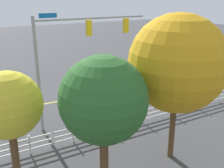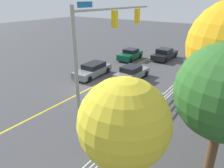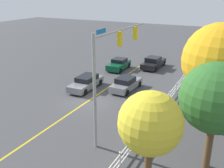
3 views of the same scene
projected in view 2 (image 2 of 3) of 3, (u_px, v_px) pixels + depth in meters
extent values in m
plane|color=#444447|center=(89.00, 89.00, 19.39)|extent=(120.00, 120.00, 0.00)
cube|color=gold|center=(114.00, 76.00, 22.43)|extent=(28.00, 0.16, 0.01)
cylinder|color=gray|center=(77.00, 80.00, 11.07)|extent=(0.20, 0.20, 7.46)
cylinder|color=gray|center=(118.00, 8.00, 12.76)|extent=(7.83, 0.12, 0.12)
cube|color=#0C59B2|center=(85.00, 5.00, 10.35)|extent=(1.10, 0.03, 0.28)
cube|color=gold|center=(115.00, 19.00, 12.72)|extent=(0.32, 0.28, 1.00)
sphere|color=red|center=(113.00, 13.00, 12.68)|extent=(0.17, 0.17, 0.17)
sphere|color=orange|center=(113.00, 19.00, 12.80)|extent=(0.17, 0.17, 0.17)
sphere|color=#148C19|center=(113.00, 24.00, 12.92)|extent=(0.17, 0.17, 0.17)
cube|color=gold|center=(137.00, 16.00, 14.90)|extent=(0.32, 0.28, 1.00)
sphere|color=red|center=(136.00, 11.00, 14.86)|extent=(0.17, 0.17, 0.17)
sphere|color=orange|center=(135.00, 16.00, 14.98)|extent=(0.17, 0.17, 0.17)
sphere|color=#148C19|center=(135.00, 21.00, 15.10)|extent=(0.17, 0.17, 0.17)
cube|color=#0C4C2D|center=(130.00, 55.00, 28.30)|extent=(4.11, 1.87, 0.73)
cube|color=black|center=(131.00, 51.00, 28.23)|extent=(1.77, 1.64, 0.48)
cylinder|color=black|center=(130.00, 61.00, 26.91)|extent=(0.64, 0.23, 0.64)
cylinder|color=black|center=(119.00, 59.00, 27.76)|extent=(0.64, 0.23, 0.64)
cylinder|color=black|center=(140.00, 56.00, 29.05)|extent=(0.64, 0.23, 0.64)
cylinder|color=black|center=(130.00, 54.00, 29.90)|extent=(0.64, 0.23, 0.64)
cube|color=black|center=(165.00, 55.00, 28.51)|extent=(4.85, 2.07, 0.69)
cube|color=black|center=(164.00, 51.00, 28.09)|extent=(2.01, 1.76, 0.60)
cylinder|color=black|center=(164.00, 54.00, 30.28)|extent=(0.65, 0.25, 0.64)
cylinder|color=black|center=(175.00, 55.00, 29.31)|extent=(0.65, 0.25, 0.64)
cylinder|color=black|center=(153.00, 58.00, 27.89)|extent=(0.65, 0.25, 0.64)
cylinder|color=black|center=(166.00, 61.00, 26.92)|extent=(0.65, 0.25, 0.64)
cube|color=slate|center=(93.00, 71.00, 22.33)|extent=(4.85, 1.94, 0.65)
cube|color=black|center=(94.00, 65.00, 22.30)|extent=(2.48, 1.67, 0.50)
cylinder|color=black|center=(89.00, 79.00, 20.74)|extent=(0.65, 0.24, 0.64)
cylinder|color=black|center=(77.00, 76.00, 21.55)|extent=(0.65, 0.24, 0.64)
cylinder|color=black|center=(107.00, 70.00, 23.28)|extent=(0.65, 0.24, 0.64)
cylinder|color=black|center=(96.00, 68.00, 24.09)|extent=(0.65, 0.24, 0.64)
cube|color=slate|center=(132.00, 74.00, 21.53)|extent=(4.39, 1.97, 0.65)
cube|color=black|center=(131.00, 69.00, 21.15)|extent=(1.98, 1.66, 0.53)
cylinder|color=black|center=(133.00, 71.00, 23.14)|extent=(0.65, 0.26, 0.64)
cylinder|color=black|center=(146.00, 74.00, 22.23)|extent=(0.65, 0.26, 0.64)
cylinder|color=black|center=(117.00, 78.00, 21.01)|extent=(0.65, 0.26, 0.64)
cylinder|color=black|center=(131.00, 82.00, 20.09)|extent=(0.65, 0.26, 0.64)
cube|color=white|center=(207.00, 57.00, 27.77)|extent=(0.10, 0.10, 1.15)
cube|color=white|center=(203.00, 61.00, 25.79)|extent=(0.10, 0.10, 1.15)
cube|color=white|center=(197.00, 66.00, 23.81)|extent=(0.10, 0.10, 1.15)
cube|color=white|center=(191.00, 72.00, 21.83)|extent=(0.10, 0.10, 1.15)
cube|color=white|center=(183.00, 80.00, 19.85)|extent=(0.10, 0.10, 1.15)
cube|color=white|center=(174.00, 89.00, 17.87)|extent=(0.10, 0.10, 1.15)
cube|color=white|center=(162.00, 100.00, 15.89)|extent=(0.10, 0.10, 1.15)
cube|color=white|center=(146.00, 115.00, 13.90)|extent=(0.10, 0.10, 1.15)
cube|color=white|center=(126.00, 134.00, 11.92)|extent=(0.10, 0.10, 1.15)
cube|color=white|center=(98.00, 161.00, 9.94)|extent=(0.10, 0.10, 1.15)
cube|color=white|center=(174.00, 85.00, 17.72)|extent=(26.00, 0.06, 0.09)
cube|color=white|center=(174.00, 89.00, 17.86)|extent=(26.00, 0.06, 0.09)
cube|color=white|center=(173.00, 92.00, 17.98)|extent=(26.00, 0.06, 0.09)
cylinder|color=brown|center=(212.00, 153.00, 9.16)|extent=(0.41, 0.41, 2.93)
sphere|color=yellow|center=(124.00, 123.00, 6.78)|extent=(3.06, 3.06, 3.06)
cylinder|color=brown|center=(221.00, 106.00, 12.56)|extent=(0.32, 0.32, 3.47)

